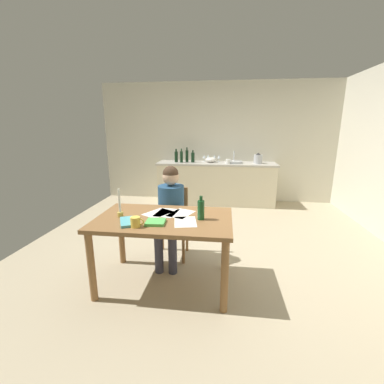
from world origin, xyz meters
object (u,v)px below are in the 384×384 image
object	(u,v)px
bottle_vinegar	(181,157)
wine_bottle_on_table	(201,210)
book_cookery	(129,222)
teacup_on_counter	(228,162)
stovetop_kettle	(258,159)
sink_unit	(234,162)
wine_glass_back_left	(208,157)
candlestick	(120,209)
dining_table	(164,227)
person_seated	(170,209)
wine_glass_back_right	(204,157)
wine_glass_near_sink	(219,157)
bottle_oil	(176,157)
book_magazine	(156,222)
coffee_mug	(136,222)
bottle_sauce	(193,157)
mixing_bowl	(211,160)
chair_at_table	(173,218)
wine_glass_by_kettle	(214,157)
bottle_wine_red	(187,156)

from	to	relation	value
bottle_vinegar	wine_bottle_on_table	bearing A→B (deg)	-76.95
book_cookery	teacup_on_counter	xyz separation A→B (m)	(0.96, 3.16, 0.18)
stovetop_kettle	bottle_vinegar	bearing A→B (deg)	-177.66
sink_unit	wine_glass_back_left	bearing A→B (deg)	165.44
stovetop_kettle	candlestick	bearing A→B (deg)	-118.89
dining_table	person_seated	bearing A→B (deg)	94.94
wine_glass_back_right	person_seated	bearing A→B (deg)	-93.93
candlestick	wine_glass_back_right	xyz separation A→B (m)	(0.59, 3.30, 0.17)
wine_glass_near_sink	bottle_oil	bearing A→B (deg)	-169.16
book_magazine	teacup_on_counter	size ratio (longest dim) A/B	1.41
dining_table	coffee_mug	distance (m)	0.37
coffee_mug	book_cookery	distance (m)	0.14
bottle_sauce	wine_glass_near_sink	distance (m)	0.58
bottle_oil	mixing_bowl	world-z (taller)	bottle_oil
coffee_mug	bottle_vinegar	xyz separation A→B (m)	(-0.13, 3.33, 0.23)
dining_table	bottle_oil	xyz separation A→B (m)	(-0.45, 3.10, 0.38)
person_seated	bottle_oil	distance (m)	2.63
candlestick	bottle_oil	world-z (taller)	bottle_oil
bottle_vinegar	teacup_on_counter	bearing A→B (deg)	-4.79
book_cookery	wine_bottle_on_table	world-z (taller)	wine_bottle_on_table
coffee_mug	wine_glass_back_left	size ratio (longest dim) A/B	0.83
wine_glass_back_left	wine_glass_back_right	bearing A→B (deg)	180.00
wine_bottle_on_table	mixing_bowl	size ratio (longest dim) A/B	1.04
mixing_bowl	wine_glass_back_right	bearing A→B (deg)	144.98
coffee_mug	sink_unit	size ratio (longest dim) A/B	0.35
sink_unit	wine_glass_back_left	size ratio (longest dim) A/B	2.34
chair_at_table	book_cookery	distance (m)	0.92
bottle_sauce	wine_glass_back_right	size ratio (longest dim) A/B	1.69
wine_glass_back_left	wine_glass_back_right	distance (m)	0.09
bottle_vinegar	wine_glass_back_right	distance (m)	0.52
bottle_oil	mixing_bowl	bearing A→B (deg)	5.41
bottle_oil	wine_glass_by_kettle	bearing A→B (deg)	12.15
book_cookery	wine_glass_near_sink	world-z (taller)	wine_glass_near_sink
wine_glass_near_sink	bottle_wine_red	bearing A→B (deg)	-170.54
coffee_mug	wine_glass_back_left	distance (m)	3.58
wine_bottle_on_table	bottle_wine_red	bearing A→B (deg)	100.83
chair_at_table	bottle_wine_red	size ratio (longest dim) A/B	2.81
chair_at_table	stovetop_kettle	world-z (taller)	stovetop_kettle
sink_unit	teacup_on_counter	xyz separation A→B (m)	(-0.13, -0.15, 0.02)
bottle_wine_red	bottle_vinegar	bearing A→B (deg)	-136.18
wine_bottle_on_table	bottle_oil	size ratio (longest dim) A/B	0.84
bottle_oil	wine_glass_back_right	distance (m)	0.62
coffee_mug	bottle_vinegar	bearing A→B (deg)	92.27
bottle_vinegar	mixing_bowl	bearing A→B (deg)	10.03
book_magazine	bottle_wine_red	xyz separation A→B (m)	(-0.18, 3.33, 0.27)
mixing_bowl	bottle_oil	bearing A→B (deg)	-174.59
book_cookery	bottle_oil	size ratio (longest dim) A/B	0.91
wine_glass_near_sink	teacup_on_counter	bearing A→B (deg)	-56.69
wine_bottle_on_table	bottle_wine_red	xyz separation A→B (m)	(-0.60, 3.16, 0.18)
dining_table	coffee_mug	bearing A→B (deg)	-125.75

